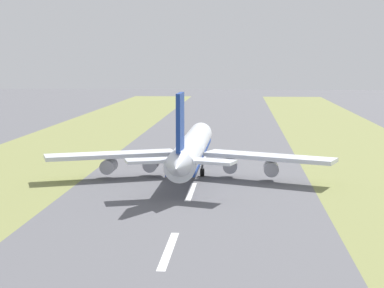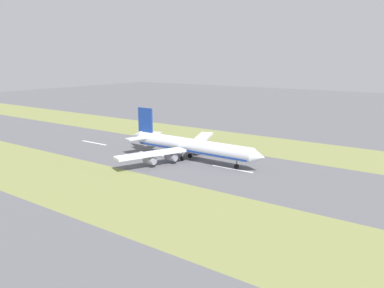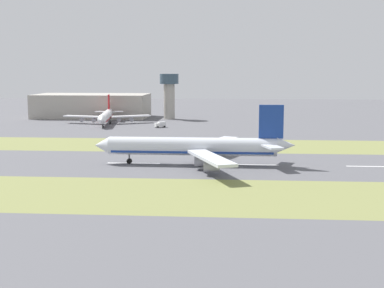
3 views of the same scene
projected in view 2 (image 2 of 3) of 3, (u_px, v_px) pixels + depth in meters
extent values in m
plane|color=#56565B|center=(200.00, 163.00, 153.78)|extent=(800.00, 800.00, 0.00)
cube|color=olive|center=(249.00, 143.00, 189.66)|extent=(40.00, 600.00, 0.01)
cube|color=olive|center=(120.00, 194.00, 117.90)|extent=(40.00, 600.00, 0.01)
cube|color=silver|center=(94.00, 143.00, 190.10)|extent=(1.20, 18.00, 0.01)
cube|color=silver|center=(154.00, 154.00, 167.65)|extent=(1.20, 18.00, 0.01)
cube|color=silver|center=(232.00, 169.00, 145.20)|extent=(1.20, 18.00, 0.01)
cylinder|color=silver|center=(192.00, 146.00, 156.11)|extent=(6.55, 56.06, 6.00)
cone|color=silver|center=(259.00, 157.00, 138.75)|extent=(5.93, 5.06, 5.88)
cone|color=silver|center=(138.00, 135.00, 173.57)|extent=(5.16, 6.05, 5.10)
cube|color=navy|center=(192.00, 150.00, 156.47)|extent=(6.22, 53.81, 0.70)
cube|color=silver|center=(201.00, 139.00, 174.27)|extent=(29.19, 16.19, 0.90)
cube|color=silver|center=(151.00, 154.00, 146.56)|extent=(29.08, 16.67, 0.90)
cylinder|color=#93939E|center=(196.00, 148.00, 166.25)|extent=(3.25, 4.83, 3.20)
cylinder|color=#93939E|center=(201.00, 144.00, 175.37)|extent=(3.25, 4.83, 3.20)
cylinder|color=#93939E|center=(171.00, 157.00, 152.00)|extent=(3.25, 4.83, 3.20)
cylinder|color=#93939E|center=(150.00, 160.00, 146.87)|extent=(3.25, 4.83, 3.20)
cube|color=navy|center=(145.00, 120.00, 169.01)|extent=(0.88, 8.01, 11.00)
cube|color=silver|center=(154.00, 134.00, 175.03)|extent=(10.86, 7.19, 0.60)
cube|color=silver|center=(137.00, 138.00, 166.32)|extent=(10.88, 7.35, 0.60)
cylinder|color=#59595E|center=(237.00, 162.00, 144.82)|extent=(0.50, 0.50, 3.20)
cylinder|color=black|center=(236.00, 166.00, 145.18)|extent=(0.92, 1.81, 1.80)
cylinder|color=#59595E|center=(190.00, 152.00, 160.69)|extent=(0.50, 0.50, 3.20)
cylinder|color=black|center=(190.00, 156.00, 161.05)|extent=(0.92, 1.81, 1.80)
cylinder|color=#59595E|center=(183.00, 155.00, 156.58)|extent=(0.50, 0.50, 3.20)
cylinder|color=black|center=(183.00, 158.00, 156.93)|extent=(0.92, 1.81, 1.80)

